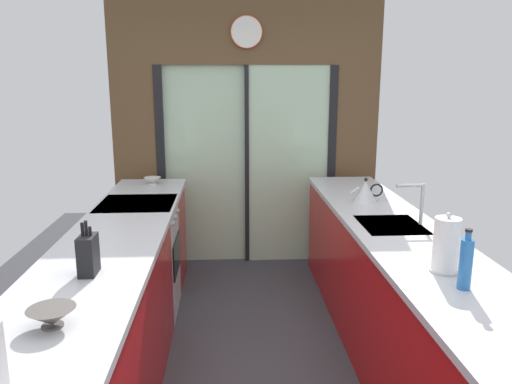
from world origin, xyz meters
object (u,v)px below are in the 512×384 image
object	(u,v)px
mixing_bowl_near	(52,317)
knife_block	(88,254)
soap_bottle	(466,263)
oven_range	(140,259)
kettle	(366,191)
paper_towel_roll	(446,245)
mixing_bowl_far	(152,180)

from	to	relation	value
mixing_bowl_near	knife_block	bearing A→B (deg)	90.00
knife_block	soap_bottle	bearing A→B (deg)	-9.03
oven_range	mixing_bowl_near	distance (m)	2.06
kettle	paper_towel_roll	world-z (taller)	paper_towel_roll
oven_range	mixing_bowl_far	xyz separation A→B (m)	(0.02, 0.71, 0.50)
oven_range	knife_block	bearing A→B (deg)	-89.28
mixing_bowl_far	knife_block	distance (m)	2.17
mixing_bowl_far	kettle	world-z (taller)	kettle
mixing_bowl_near	mixing_bowl_far	distance (m)	2.71
knife_block	mixing_bowl_far	bearing A→B (deg)	90.00
knife_block	paper_towel_roll	bearing A→B (deg)	-2.30
soap_bottle	mixing_bowl_near	bearing A→B (deg)	-171.73
oven_range	soap_bottle	size ratio (longest dim) A/B	3.18
mixing_bowl_near	mixing_bowl_far	bearing A→B (deg)	90.00
soap_bottle	paper_towel_roll	bearing A→B (deg)	90.00
soap_bottle	kettle	bearing A→B (deg)	89.94
kettle	paper_towel_roll	size ratio (longest dim) A/B	0.86
mixing_bowl_near	kettle	size ratio (longest dim) A/B	0.71
mixing_bowl_far	soap_bottle	bearing A→B (deg)	-54.05
soap_bottle	paper_towel_roll	xyz separation A→B (m)	(-0.00, 0.21, 0.01)
mixing_bowl_near	soap_bottle	bearing A→B (deg)	8.27
mixing_bowl_near	mixing_bowl_far	size ratio (longest dim) A/B	1.19
oven_range	kettle	xyz separation A→B (m)	(1.80, -0.06, 0.55)
mixing_bowl_near	paper_towel_roll	size ratio (longest dim) A/B	0.61
mixing_bowl_far	kettle	distance (m)	1.94
kettle	soap_bottle	world-z (taller)	soap_bottle
paper_towel_roll	mixing_bowl_far	bearing A→B (deg)	128.43
oven_range	paper_towel_roll	bearing A→B (deg)	-40.37
kettle	soap_bottle	bearing A→B (deg)	-90.06
oven_range	kettle	bearing A→B (deg)	-1.83
oven_range	paper_towel_roll	world-z (taller)	paper_towel_roll
mixing_bowl_near	knife_block	size ratio (longest dim) A/B	0.68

